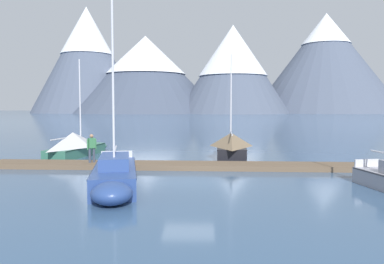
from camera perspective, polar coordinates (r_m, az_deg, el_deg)
ground_plane at (r=18.58m, az=-0.51°, el=-7.40°), size 700.00×700.00×0.00m
mountain_west_summit at (r=238.92m, az=-15.41°, el=10.68°), size 64.74×64.74×62.53m
mountain_central_massif at (r=226.96m, az=-6.94°, el=8.84°), size 89.46×89.46×44.71m
mountain_shoulder_ridge at (r=210.71m, az=6.13°, el=9.75°), size 61.45×61.45×47.63m
mountain_east_summit at (r=245.50m, az=19.31°, el=9.81°), size 87.43×87.43×59.17m
dock at (r=22.49m, az=-0.14°, el=-5.06°), size 24.16×2.87×0.30m
sailboat_nearest_berth at (r=29.29m, az=-16.84°, el=-1.82°), size 2.98×7.72×7.12m
sailboat_second_berth at (r=17.28m, az=-11.50°, el=-6.35°), size 3.09×7.69×9.34m
sailboat_mid_dock_port at (r=27.42m, az=5.82°, el=-2.04°), size 2.35×7.28×7.39m
person_on_dock at (r=23.37m, az=-14.76°, el=-2.09°), size 0.48×0.41×1.69m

